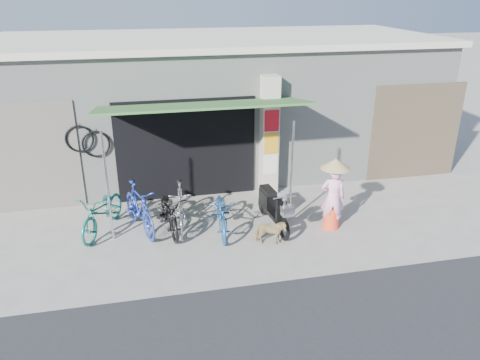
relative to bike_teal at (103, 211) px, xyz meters
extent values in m
plane|color=#9E988F|center=(3.19, -1.13, -0.48)|extent=(80.00, 80.00, 0.00)
cube|color=#A7ADA5|center=(3.19, 3.97, 1.27)|extent=(12.00, 5.00, 3.50)
cube|color=beige|center=(3.19, 3.97, 3.10)|extent=(12.30, 5.30, 0.16)
cube|color=black|center=(1.99, 1.45, 0.77)|extent=(3.40, 0.06, 2.50)
cube|color=black|center=(1.99, 1.46, 0.07)|extent=(3.06, 0.04, 1.10)
torus|color=black|center=(-0.11, 1.41, 1.07)|extent=(0.65, 0.05, 0.65)
cylinder|color=silver|center=(-0.11, 1.43, 1.39)|extent=(0.02, 0.02, 0.12)
torus|color=black|center=(-0.46, 1.41, 1.22)|extent=(0.65, 0.05, 0.65)
cylinder|color=silver|center=(-0.46, 1.43, 1.54)|extent=(0.02, 0.02, 0.12)
cube|color=beige|center=(4.04, 1.32, 1.02)|extent=(0.42, 0.42, 3.00)
cube|color=red|center=(4.04, 1.10, 1.47)|extent=(0.36, 0.02, 0.52)
cube|color=gold|center=(4.04, 1.10, 0.90)|extent=(0.36, 0.02, 0.52)
cube|color=silver|center=(4.04, 1.10, 0.34)|extent=(0.36, 0.02, 0.50)
cube|color=#315E2A|center=(2.29, 0.52, 2.07)|extent=(4.60, 1.88, 0.35)
cylinder|color=silver|center=(0.19, -0.38, 0.70)|extent=(0.05, 0.05, 2.36)
cylinder|color=silver|center=(4.09, -0.38, 0.70)|extent=(0.05, 0.05, 2.36)
cube|color=brown|center=(8.19, 1.46, 0.82)|extent=(2.60, 0.06, 2.60)
cube|color=#6B665B|center=(-1.81, 1.46, 0.82)|extent=(2.60, 0.06, 2.60)
imported|color=#197261|center=(0.00, 0.00, 0.00)|extent=(1.29, 1.92, 0.95)
imported|color=#213697|center=(0.77, -0.12, 0.05)|extent=(1.03, 1.84, 1.06)
imported|color=black|center=(1.40, -0.24, -0.03)|extent=(0.80, 1.76, 0.89)
imported|color=#A4A3A8|center=(1.66, -0.19, 0.03)|extent=(0.61, 1.71, 1.01)
imported|color=#1F528F|center=(2.51, -0.54, -0.03)|extent=(0.75, 1.75, 0.90)
imported|color=#998751|center=(3.37, -1.30, -0.20)|extent=(0.72, 0.48, 0.56)
torus|color=black|center=(3.71, -1.18, -0.22)|extent=(0.14, 0.51, 0.51)
torus|color=black|center=(3.58, 0.06, -0.22)|extent=(0.14, 0.51, 0.51)
cube|color=black|center=(3.65, -0.56, -0.15)|extent=(0.30, 0.93, 0.10)
cube|color=black|center=(3.61, -0.23, 0.06)|extent=(0.30, 0.55, 0.33)
cube|color=black|center=(3.61, -0.23, 0.26)|extent=(0.28, 0.55, 0.09)
cube|color=black|center=(3.69, -0.99, 0.12)|extent=(0.22, 0.12, 0.54)
cylinder|color=silver|center=(3.71, -1.15, 0.50)|extent=(0.50, 0.08, 0.03)
cube|color=silver|center=(3.72, -1.32, 0.27)|extent=(0.27, 0.22, 0.19)
imported|color=#FFABD0|center=(4.90, -0.86, 0.24)|extent=(0.60, 0.48, 1.44)
cone|color=#F24322|center=(4.90, -0.86, -0.25)|extent=(0.38, 0.38, 0.46)
cone|color=tan|center=(4.90, -0.86, 1.03)|extent=(0.64, 0.64, 0.22)
camera|label=1|loc=(0.99, -9.42, 4.50)|focal=35.00mm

